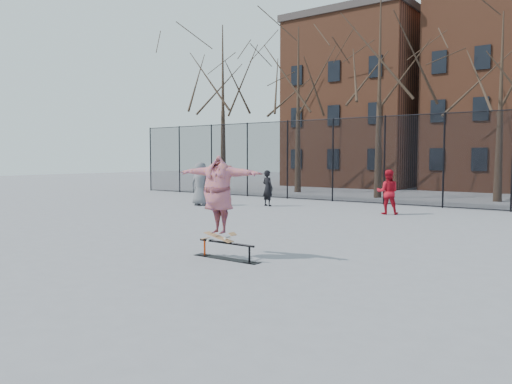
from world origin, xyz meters
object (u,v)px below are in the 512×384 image
Objects in this scene: skate_rail at (226,252)px; bystander_black at (268,188)px; skater at (218,198)px; bystander_grey at (201,184)px; bystander_red at (388,192)px; skateboard at (219,239)px.

bystander_black is (-5.89, 9.78, 0.64)m from skate_rail.
bystander_black is (-5.68, 9.78, -0.49)m from skater.
bystander_grey is at bearing 44.21° from bystander_black.
bystander_grey is at bearing 126.05° from skater.
skate_rail is 9.94m from bystander_red.
bystander_red is (7.93, 1.70, -0.12)m from bystander_grey.
skater reaches higher than bystander_red.
bystander_red is at bearing 82.63° from skater.
skater is 9.92m from bystander_red.
skater is 11.32m from bystander_black.
skateboard is 0.49× the size of bystander_black.
skateboard is 0.38× the size of skater.
bystander_grey reaches higher than skateboard.
bystander_red is at bearing 92.76° from skate_rail.
bystander_black is 0.94× the size of bystander_red.
skate_rail is 0.82× the size of skater.
skateboard is 0.87m from skater.
skateboard is at bearing 132.34° from bystander_black.
skate_rail is 1.15m from skater.
skate_rail is 11.78m from bystander_grey.
skate_rail is at bearing 133.26° from bystander_black.
skate_rail is 0.86× the size of bystander_grey.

